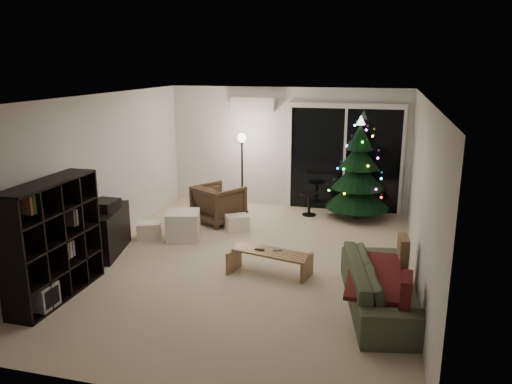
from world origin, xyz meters
TOP-DOWN VIEW (x-y plane):
  - room at (0.46, 1.49)m, footprint 6.50×7.51m
  - bookshelf at (-2.25, -1.72)m, footprint 0.74×1.60m
  - media_cabinet at (-2.25, -0.17)m, footprint 0.68×1.22m
  - stereo at (-2.25, -0.17)m, footprint 0.37×0.43m
  - armchair at (-1.02, 1.80)m, footprint 1.09×1.10m
  - ottoman at (-1.32, 0.74)m, footprint 0.68×0.68m
  - cardboard_box_a at (-1.92, 0.62)m, footprint 0.48×0.42m
  - cardboard_box_b at (-0.55, 1.43)m, footprint 0.50×0.47m
  - side_table at (0.58, 2.68)m, footprint 0.48×0.48m
  - floor_lamp at (-0.77, 2.55)m, footprint 0.25×0.25m
  - sofa at (2.05, -0.99)m, footprint 1.17×2.16m
  - sofa_throw at (1.95, -0.99)m, footprint 0.64×1.48m
  - cushion_a at (2.30, -0.34)m, footprint 0.15×0.40m
  - cushion_b at (2.30, -1.64)m, footprint 0.15×0.40m
  - coffee_table at (0.47, -0.35)m, footprint 1.21×0.66m
  - remote_a at (0.32, -0.35)m, footprint 0.14×0.04m
  - remote_b at (0.57, -0.30)m, footprint 0.14×0.08m
  - christmas_tree at (1.51, 2.72)m, footprint 1.65×1.65m

SIDE VIEW (x-z plane):
  - cardboard_box_b at x=-0.55m, z-range 0.00..0.28m
  - cardboard_box_a at x=-1.92m, z-range 0.00..0.28m
  - coffee_table at x=0.47m, z-range 0.00..0.36m
  - side_table at x=0.58m, z-range 0.00..0.46m
  - ottoman at x=-1.32m, z-range 0.00..0.49m
  - sofa at x=2.05m, z-range 0.00..0.60m
  - media_cabinet at x=-2.25m, z-range 0.00..0.72m
  - armchair at x=-1.02m, z-range 0.00..0.73m
  - remote_a at x=0.32m, z-range 0.36..0.38m
  - remote_b at x=0.57m, z-range 0.36..0.38m
  - sofa_throw at x=1.95m, z-range 0.41..0.46m
  - cushion_a at x=2.30m, z-range 0.34..0.74m
  - cushion_b at x=2.30m, z-range 0.34..0.74m
  - bookshelf at x=-2.25m, z-range 0.00..1.55m
  - floor_lamp at x=-0.77m, z-range 0.00..1.56m
  - stereo at x=-2.25m, z-range 0.72..0.88m
  - christmas_tree at x=1.51m, z-range 0.00..2.01m
  - room at x=0.46m, z-range -0.28..2.32m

